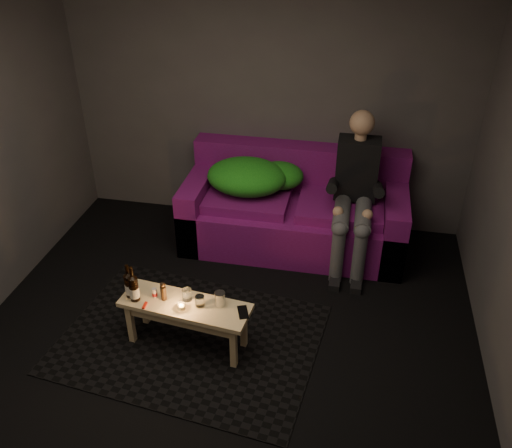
{
  "coord_description": "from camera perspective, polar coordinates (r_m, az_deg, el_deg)",
  "views": [
    {
      "loc": [
        0.87,
        -2.78,
        3.08
      ],
      "look_at": [
        0.1,
        1.13,
        0.58
      ],
      "focal_mm": 38.0,
      "sensor_mm": 36.0,
      "label": 1
    }
  ],
  "objects": [
    {
      "name": "smartphone",
      "position": [
        4.04,
        -1.38,
        -9.26
      ],
      "size": [
        0.12,
        0.16,
        0.01
      ],
      "primitive_type": "cube",
      "rotation": [
        0.0,
        0.0,
        0.36
      ],
      "color": "black",
      "rests_on": "coffee_table"
    },
    {
      "name": "green_blanket",
      "position": [
        5.26,
        -0.37,
        5.04
      ],
      "size": [
        0.94,
        0.64,
        0.32
      ],
      "color": "#167B1A",
      "rests_on": "sofa"
    },
    {
      "name": "floor",
      "position": [
        4.24,
        -4.41,
        -14.68
      ],
      "size": [
        4.5,
        4.5,
        0.0
      ],
      "primitive_type": "plane",
      "color": "black",
      "rests_on": "ground"
    },
    {
      "name": "tealight",
      "position": [
        4.1,
        -7.87,
        -8.59
      ],
      "size": [
        0.06,
        0.06,
        0.05
      ],
      "color": "white",
      "rests_on": "coffee_table"
    },
    {
      "name": "beer_bottle_b",
      "position": [
        4.19,
        -12.74,
        -6.58
      ],
      "size": [
        0.08,
        0.08,
        0.3
      ],
      "color": "black",
      "rests_on": "coffee_table"
    },
    {
      "name": "room",
      "position": [
        3.66,
        -3.56,
        8.84
      ],
      "size": [
        4.5,
        4.5,
        4.5
      ],
      "color": "silver",
      "rests_on": "ground"
    },
    {
      "name": "pepper_mill",
      "position": [
        4.18,
        -9.72,
        -7.18
      ],
      "size": [
        0.05,
        0.05,
        0.12
      ],
      "primitive_type": "cylinder",
      "rotation": [
        0.0,
        0.0,
        0.15
      ],
      "color": "black",
      "rests_on": "coffee_table"
    },
    {
      "name": "beer_bottle_a",
      "position": [
        4.23,
        -13.18,
        -6.25
      ],
      "size": [
        0.07,
        0.07,
        0.29
      ],
      "color": "black",
      "rests_on": "coffee_table"
    },
    {
      "name": "salt_shaker",
      "position": [
        4.23,
        -10.63,
        -7.14
      ],
      "size": [
        0.04,
        0.04,
        0.08
      ],
      "primitive_type": "cylinder",
      "rotation": [
        0.0,
        0.0,
        -0.02
      ],
      "color": "silver",
      "rests_on": "coffee_table"
    },
    {
      "name": "tumbler_front",
      "position": [
        4.1,
        -5.93,
        -8.06
      ],
      "size": [
        0.07,
        0.07,
        0.09
      ],
      "primitive_type": "cylinder",
      "rotation": [
        0.0,
        0.0,
        0.05
      ],
      "color": "white",
      "rests_on": "coffee_table"
    },
    {
      "name": "coffee_table",
      "position": [
        4.2,
        -7.42,
        -9.06
      ],
      "size": [
        1.03,
        0.44,
        0.41
      ],
      "rotation": [
        0.0,
        0.0,
        -0.12
      ],
      "color": "#EABE88",
      "rests_on": "rug"
    },
    {
      "name": "sofa",
      "position": [
        5.38,
        4.07,
        1.28
      ],
      "size": [
        2.13,
        0.96,
        0.92
      ],
      "color": "#760F5E",
      "rests_on": "floor"
    },
    {
      "name": "tumbler_back",
      "position": [
        4.16,
        -7.27,
        -7.39
      ],
      "size": [
        0.1,
        0.1,
        0.09
      ],
      "primitive_type": "cylinder",
      "rotation": [
        0.0,
        0.0,
        0.38
      ],
      "color": "white",
      "rests_on": "coffee_table"
    },
    {
      "name": "person",
      "position": [
        5.01,
        10.38,
        3.6
      ],
      "size": [
        0.38,
        0.88,
        1.42
      ],
      "color": "black",
      "rests_on": "sofa"
    },
    {
      "name": "steel_cup",
      "position": [
        4.08,
        -3.82,
        -7.87
      ],
      "size": [
        0.1,
        0.1,
        0.11
      ],
      "primitive_type": "cylinder",
      "rotation": [
        0.0,
        0.0,
        -0.27
      ],
      "color": "#B4B7BB",
      "rests_on": "coffee_table"
    },
    {
      "name": "red_lighter",
      "position": [
        4.18,
        -11.63,
        -8.38
      ],
      "size": [
        0.02,
        0.07,
        0.01
      ],
      "primitive_type": "cube",
      "rotation": [
        0.0,
        0.0,
        0.04
      ],
      "color": "red",
      "rests_on": "coffee_table"
    },
    {
      "name": "rug",
      "position": [
        4.46,
        -6.92,
        -11.86
      ],
      "size": [
        2.16,
        1.68,
        0.01
      ],
      "primitive_type": "cube",
      "rotation": [
        0.0,
        0.0,
        -0.12
      ],
      "color": "black",
      "rests_on": "floor"
    }
  ]
}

